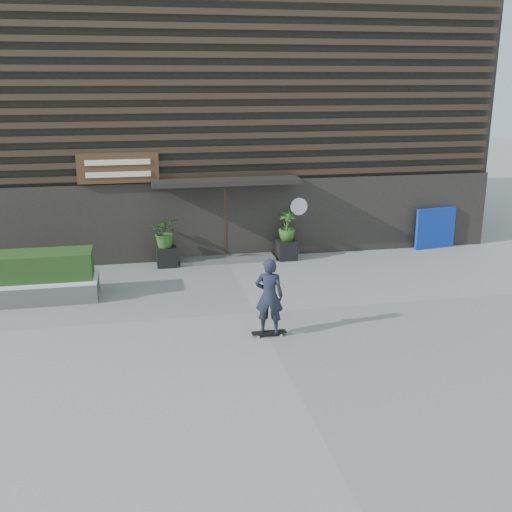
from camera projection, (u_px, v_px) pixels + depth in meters
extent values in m
plane|color=gray|center=(255.00, 313.00, 15.19)|extent=(80.00, 80.00, 0.00)
cube|color=#4F504D|center=(227.00, 259.00, 19.51)|extent=(3.00, 0.80, 0.12)
cube|color=black|center=(167.00, 257.00, 18.90)|extent=(0.60, 0.60, 0.60)
imported|color=#2D591E|center=(166.00, 232.00, 18.68)|extent=(0.86, 0.75, 0.96)
cube|color=black|center=(287.00, 250.00, 19.61)|extent=(0.60, 0.60, 0.60)
imported|color=#2D591E|center=(287.00, 226.00, 19.39)|extent=(0.54, 0.54, 0.96)
cube|color=#494947|center=(29.00, 291.00, 15.98)|extent=(3.50, 1.20, 0.50)
cube|color=white|center=(28.00, 281.00, 15.90)|extent=(3.50, 1.20, 0.08)
cube|color=#1D3814|center=(26.00, 266.00, 15.79)|extent=(3.30, 1.00, 0.70)
cube|color=#0C2AA0|center=(435.00, 228.00, 20.77)|extent=(1.48, 0.35, 1.39)
cube|color=black|center=(204.00, 121.00, 23.49)|extent=(18.00, 10.00, 8.00)
cube|color=black|center=(225.00, 220.00, 19.50)|extent=(18.00, 0.12, 2.50)
cube|color=#38281E|center=(224.00, 175.00, 19.04)|extent=(17.60, 0.08, 0.18)
cube|color=#38281E|center=(224.00, 162.00, 18.93)|extent=(17.60, 0.08, 0.18)
cube|color=#38281E|center=(224.00, 149.00, 18.82)|extent=(17.60, 0.08, 0.18)
cube|color=#38281E|center=(224.00, 136.00, 18.71)|extent=(17.60, 0.08, 0.18)
cube|color=#38281E|center=(224.00, 123.00, 18.60)|extent=(17.60, 0.08, 0.18)
cube|color=#38281E|center=(223.00, 109.00, 18.49)|extent=(17.60, 0.08, 0.18)
cube|color=#38281E|center=(223.00, 96.00, 18.38)|extent=(17.60, 0.08, 0.18)
cube|color=#38281E|center=(223.00, 82.00, 18.27)|extent=(17.60, 0.08, 0.18)
cube|color=#38281E|center=(223.00, 69.00, 18.16)|extent=(17.60, 0.08, 0.18)
cube|color=#38281E|center=(223.00, 55.00, 18.05)|extent=(17.60, 0.08, 0.18)
cube|color=#38281E|center=(222.00, 40.00, 17.94)|extent=(17.60, 0.08, 0.18)
cube|color=#38281E|center=(222.00, 26.00, 17.83)|extent=(17.60, 0.08, 0.18)
cube|color=#38281E|center=(222.00, 12.00, 17.72)|extent=(17.60, 0.08, 0.18)
cube|color=black|center=(226.00, 181.00, 18.72)|extent=(4.50, 1.00, 0.15)
cube|color=black|center=(224.00, 222.00, 19.68)|extent=(2.40, 0.30, 2.30)
cube|color=#38281E|center=(225.00, 223.00, 19.51)|extent=(0.06, 0.10, 2.30)
cube|color=#472B19|center=(118.00, 168.00, 18.28)|extent=(2.40, 0.10, 0.90)
cube|color=beige|center=(118.00, 162.00, 18.16)|extent=(1.90, 0.02, 0.16)
cube|color=beige|center=(118.00, 174.00, 18.26)|extent=(1.90, 0.02, 0.16)
cylinder|color=white|center=(299.00, 206.00, 19.77)|extent=(0.56, 0.03, 0.56)
cube|color=black|center=(269.00, 332.00, 13.82)|extent=(0.78, 0.20, 0.02)
cylinder|color=#A0A09C|center=(259.00, 337.00, 13.69)|extent=(0.06, 0.03, 0.06)
cylinder|color=beige|center=(257.00, 334.00, 13.88)|extent=(0.06, 0.03, 0.06)
cylinder|color=beige|center=(281.00, 335.00, 13.79)|extent=(0.06, 0.03, 0.06)
cylinder|color=beige|center=(279.00, 332.00, 13.98)|extent=(0.06, 0.03, 0.06)
imported|color=black|center=(269.00, 296.00, 13.58)|extent=(0.72, 0.59, 1.72)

